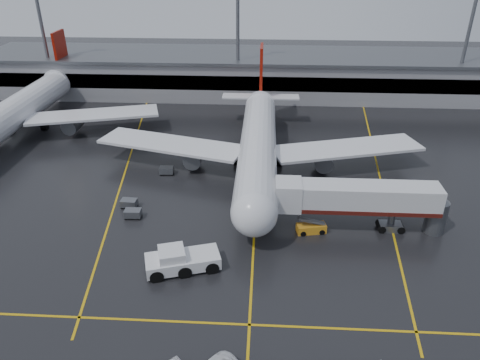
{
  "coord_description": "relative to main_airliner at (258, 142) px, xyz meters",
  "views": [
    {
      "loc": [
        0.88,
        -51.71,
        30.36
      ],
      "look_at": [
        -2.0,
        -2.0,
        4.0
      ],
      "focal_mm": 33.98,
      "sensor_mm": 36.0,
      "label": 1
    }
  ],
  "objects": [
    {
      "name": "ground",
      "position": [
        0.0,
        -9.7,
        -4.21
      ],
      "size": [
        220.0,
        220.0,
        0.0
      ],
      "primitive_type": "plane",
      "color": "black",
      "rests_on": "ground"
    },
    {
      "name": "apron_line_centre",
      "position": [
        0.0,
        -9.7,
        -4.2
      ],
      "size": [
        0.25,
        90.0,
        0.02
      ],
      "primitive_type": "cube",
      "color": "gold",
      "rests_on": "ground"
    },
    {
      "name": "apron_line_stop",
      "position": [
        0.0,
        -31.7,
        -4.2
      ],
      "size": [
        60.0,
        0.25,
        0.02
      ],
      "primitive_type": "cube",
      "color": "gold",
      "rests_on": "ground"
    },
    {
      "name": "apron_line_left",
      "position": [
        -20.0,
        0.3,
        -4.2
      ],
      "size": [
        9.99,
        69.35,
        0.02
      ],
      "primitive_type": "cube",
      "rotation": [
        0.0,
        0.0,
        0.14
      ],
      "color": "gold",
      "rests_on": "ground"
    },
    {
      "name": "apron_line_right",
      "position": [
        18.0,
        0.3,
        -4.2
      ],
      "size": [
        7.57,
        69.64,
        0.02
      ],
      "primitive_type": "cube",
      "rotation": [
        0.0,
        0.0,
        -0.1
      ],
      "color": "gold",
      "rests_on": "ground"
    },
    {
      "name": "terminal",
      "position": [
        0.0,
        38.23,
        0.11
      ],
      "size": [
        122.0,
        19.0,
        8.6
      ],
      "color": "gray",
      "rests_on": "ground"
    },
    {
      "name": "light_mast_left",
      "position": [
        -45.0,
        32.3,
        10.27
      ],
      "size": [
        3.0,
        1.2,
        25.45
      ],
      "color": "#595B60",
      "rests_on": "ground"
    },
    {
      "name": "light_mast_mid",
      "position": [
        -5.0,
        32.3,
        10.27
      ],
      "size": [
        3.0,
        1.2,
        25.45
      ],
      "color": "#595B60",
      "rests_on": "ground"
    },
    {
      "name": "light_mast_right",
      "position": [
        40.0,
        32.3,
        10.27
      ],
      "size": [
        3.0,
        1.2,
        25.45
      ],
      "color": "#595B60",
      "rests_on": "ground"
    },
    {
      "name": "main_airliner",
      "position": [
        0.0,
        0.0,
        0.0
      ],
      "size": [
        48.8,
        45.6,
        14.1
      ],
      "color": "silver",
      "rests_on": "ground"
    },
    {
      "name": "second_airliner",
      "position": [
        -42.0,
        12.0,
        0.0
      ],
      "size": [
        48.8,
        45.6,
        14.1
      ],
      "color": "silver",
      "rests_on": "ground"
    },
    {
      "name": "jet_bridge",
      "position": [
        11.87,
        -15.7,
        -0.28
      ],
      "size": [
        19.9,
        3.4,
        6.05
      ],
      "color": "silver",
      "rests_on": "ground"
    },
    {
      "name": "pushback_tractor",
      "position": [
        -7.42,
        -24.33,
        -3.13
      ],
      "size": [
        8.14,
        5.16,
        2.71
      ],
      "color": "silver",
      "rests_on": "ground"
    },
    {
      "name": "belt_loader",
      "position": [
        6.64,
        -16.71,
        -3.68
      ],
      "size": [
        3.59,
        2.14,
        2.14
      ],
      "color": "orange",
      "rests_on": "ground"
    },
    {
      "name": "baggage_cart_a",
      "position": [
        -15.03,
        -14.82,
        -3.58
      ],
      "size": [
        2.04,
        1.36,
        1.12
      ],
      "color": "#595B60",
      "rests_on": "ground"
    },
    {
      "name": "baggage_cart_b",
      "position": [
        -16.18,
        -12.42,
        -3.58
      ],
      "size": [
        2.08,
        1.43,
        1.12
      ],
      "color": "#595B60",
      "rests_on": "ground"
    },
    {
      "name": "baggage_cart_c",
      "position": [
        -13.27,
        -2.88,
        -3.58
      ],
      "size": [
        2.08,
        1.43,
        1.12
      ],
      "color": "#595B60",
      "rests_on": "ground"
    }
  ]
}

